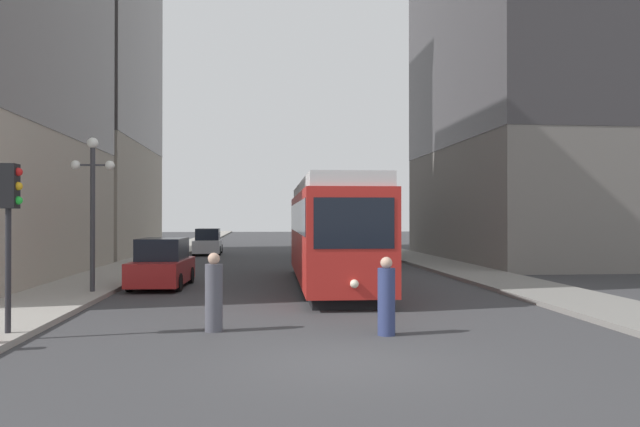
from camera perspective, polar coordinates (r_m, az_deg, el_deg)
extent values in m
plane|color=#38383A|center=(11.32, 2.76, -13.63)|extent=(200.00, 200.00, 0.00)
cube|color=gray|center=(51.36, -12.79, -3.17)|extent=(2.97, 120.00, 0.15)
cube|color=gray|center=(51.86, 5.06, -3.15)|extent=(2.97, 120.00, 0.15)
cube|color=black|center=(23.17, 1.06, -6.37)|extent=(2.46, 11.94, 0.35)
cube|color=red|center=(23.06, 1.06, -2.10)|extent=(2.87, 12.98, 3.10)
cube|color=black|center=(23.05, 1.06, -0.37)|extent=(2.89, 12.47, 1.08)
cube|color=silver|center=(23.07, 1.06, 2.30)|extent=(2.66, 12.72, 0.44)
cube|color=black|center=(16.64, 3.19, -0.90)|extent=(2.21, 0.13, 1.40)
sphere|color=#F2EACC|center=(16.67, 3.22, -6.55)|extent=(0.24, 0.24, 0.24)
cube|color=black|center=(39.60, 2.70, -3.87)|extent=(2.36, 11.31, 0.35)
cube|color=silver|center=(39.53, 2.70, -1.38)|extent=(2.76, 12.30, 3.10)
cube|color=black|center=(39.53, 2.70, -0.59)|extent=(2.78, 11.81, 1.30)
cube|color=black|center=(33.48, 4.04, -1.03)|extent=(2.31, 0.12, 1.71)
cylinder|color=black|center=(42.25, -11.68, -3.45)|extent=(0.19, 0.64, 0.64)
cylinder|color=black|center=(45.08, -11.36, -3.25)|extent=(0.19, 0.64, 0.64)
cylinder|color=black|center=(42.13, -9.36, -3.46)|extent=(0.19, 0.64, 0.64)
cylinder|color=black|center=(44.97, -9.18, -3.26)|extent=(0.19, 0.64, 0.64)
cube|color=#B2B2B7|center=(43.58, -10.39, -2.99)|extent=(1.87, 4.62, 0.84)
cube|color=black|center=(43.67, -10.38, -1.90)|extent=(1.62, 2.55, 0.80)
cylinder|color=black|center=(22.46, -17.32, -6.17)|extent=(0.21, 0.65, 0.64)
cylinder|color=black|center=(25.03, -15.82, -5.57)|extent=(0.21, 0.65, 0.64)
cylinder|color=black|center=(22.11, -12.99, -6.27)|extent=(0.21, 0.65, 0.64)
cylinder|color=black|center=(24.71, -11.93, -5.65)|extent=(0.21, 0.65, 0.64)
cube|color=maroon|center=(23.54, -14.49, -5.22)|extent=(1.99, 4.36, 0.84)
cube|color=black|center=(23.59, -14.44, -3.22)|extent=(1.69, 2.42, 0.80)
cylinder|color=navy|center=(13.70, 6.20, -8.16)|extent=(0.39, 0.39, 1.48)
sphere|color=tan|center=(13.61, 6.19, -4.59)|extent=(0.26, 0.26, 0.26)
cylinder|color=#4C4C56|center=(14.27, -9.85, -7.73)|extent=(0.40, 0.40, 1.53)
sphere|color=tan|center=(14.18, -9.85, -4.16)|extent=(0.27, 0.27, 0.27)
cylinder|color=#232328|center=(14.58, -27.02, -2.90)|extent=(0.12, 0.12, 3.59)
cube|color=black|center=(14.58, -27.01, 2.29)|extent=(0.36, 0.36, 0.95)
sphere|color=red|center=(14.52, -26.27, 3.50)|extent=(0.18, 0.18, 0.18)
sphere|color=gold|center=(14.50, -26.27, 2.30)|extent=(0.18, 0.18, 0.18)
sphere|color=green|center=(14.49, -26.28, 1.10)|extent=(0.18, 0.18, 0.18)
cylinder|color=#333338|center=(21.61, -20.41, -0.53)|extent=(0.16, 0.16, 4.75)
sphere|color=white|center=(21.75, -20.39, 6.17)|extent=(0.36, 0.36, 0.36)
sphere|color=white|center=(21.82, -21.80, 4.22)|extent=(0.31, 0.31, 0.31)
sphere|color=white|center=(21.54, -18.98, 4.27)|extent=(0.31, 0.31, 0.31)
cube|color=#333338|center=(21.67, -20.40, 4.25)|extent=(1.10, 0.06, 0.06)
cube|color=#A89E8E|center=(47.03, -25.30, 14.86)|extent=(14.86, 15.61, 29.84)
cube|color=#544F4E|center=(47.44, -25.30, 16.60)|extent=(14.90, 15.65, 17.90)
cube|color=slate|center=(41.23, 20.72, 15.12)|extent=(13.14, 18.11, 27.18)
cube|color=#383538|center=(41.61, 20.72, 16.92)|extent=(13.18, 18.15, 16.31)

